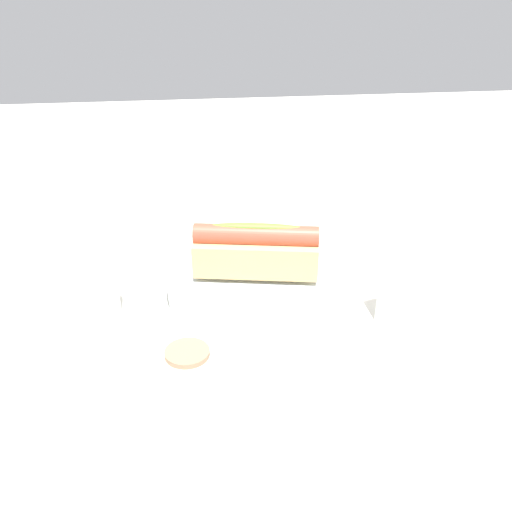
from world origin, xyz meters
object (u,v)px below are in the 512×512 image
Objects in this scene: hotdog_front at (256,250)px; napkin_box at (434,264)px; water_glass at (87,284)px; serving_bowl at (256,281)px; paper_towel_roll at (192,426)px.

hotdog_front is 0.21m from napkin_box.
water_glass is at bearing -24.26° from napkin_box.
napkin_box is at bearing 154.86° from serving_bowl.
paper_towel_roll reaches higher than hotdog_front.
paper_towel_roll is at bearing 21.17° from napkin_box.
serving_bowl is 0.30m from paper_towel_roll.
paper_towel_roll is at bearing 113.37° from water_glass.
napkin_box is (-0.39, 0.06, 0.03)m from water_glass.
paper_towel_roll reaches higher than water_glass.
paper_towel_roll reaches higher than serving_bowl.
paper_towel_roll is (0.09, 0.29, 0.00)m from hotdog_front.
water_glass is (0.20, 0.02, 0.03)m from serving_bowl.
napkin_box reaches higher than paper_towel_roll.
hotdog_front is 1.17× the size of paper_towel_roll.
water_glass is 0.60× the size of napkin_box.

